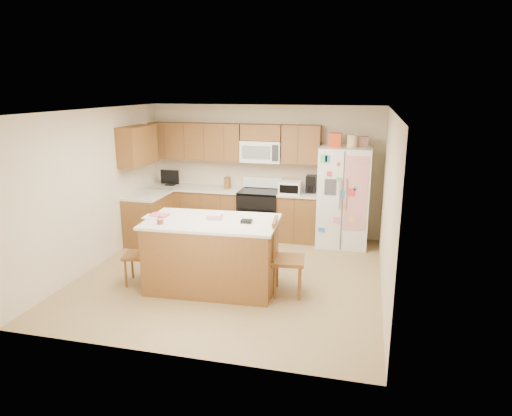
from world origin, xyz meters
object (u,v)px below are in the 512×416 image
(windsor_chair_left, at_px, (139,254))
(windsor_chair_right, at_px, (286,259))
(stove, at_px, (260,213))
(refrigerator, at_px, (344,196))
(windsor_chair_back, at_px, (231,243))
(island, at_px, (212,254))

(windsor_chair_left, xyz_separation_m, windsor_chair_right, (2.15, 0.15, 0.07))
(stove, xyz_separation_m, refrigerator, (1.57, -0.06, 0.45))
(windsor_chair_back, bearing_deg, windsor_chair_right, -35.08)
(island, distance_m, windsor_chair_right, 1.06)
(refrigerator, xyz_separation_m, island, (-1.70, -2.35, -0.41))
(windsor_chair_right, bearing_deg, stove, 111.41)
(island, relative_size, windsor_chair_left, 2.07)
(windsor_chair_left, relative_size, windsor_chair_right, 0.87)
(stove, relative_size, refrigerator, 0.55)
(stove, bearing_deg, windsor_chair_right, -68.59)
(refrigerator, bearing_deg, stove, 177.70)
(refrigerator, height_order, island, refrigerator)
(windsor_chair_back, bearing_deg, stove, 87.28)
(island, bearing_deg, windsor_chair_back, 85.93)
(windsor_chair_left, distance_m, windsor_chair_right, 2.16)
(windsor_chair_back, bearing_deg, island, -94.07)
(windsor_chair_left, distance_m, windsor_chair_back, 1.43)
(island, distance_m, windsor_chair_left, 1.10)
(stove, bearing_deg, windsor_chair_left, -115.85)
(refrigerator, xyz_separation_m, windsor_chair_left, (-2.79, -2.46, -0.48))
(refrigerator, relative_size, windsor_chair_back, 2.27)
(windsor_chair_back, bearing_deg, refrigerator, 44.13)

